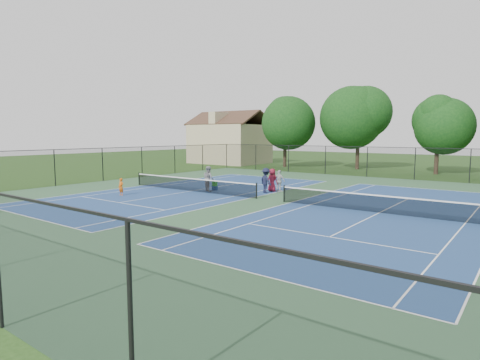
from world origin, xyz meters
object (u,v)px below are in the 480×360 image
Objects in this scene: tree_back_c at (439,122)px; bystander_b at (266,181)px; tree_back_a at (285,120)px; bystander_c at (272,180)px; tree_back_b at (359,115)px; instructor at (209,179)px; ball_hopper at (215,183)px; child_player at (121,187)px; bystander_a at (279,181)px; ball_crate at (215,188)px; clapboard_house at (230,142)px.

tree_back_c reaches higher than bystander_b.
tree_back_a reaches higher than bystander_c.
instructor is at bearing -94.39° from tree_back_b.
bystander_c reaches higher than ball_hopper.
bystander_b reaches higher than child_player.
tree_back_b is 31.48m from child_player.
tree_back_a is at bearing -176.82° from tree_back_c.
instructor reaches higher than ball_hopper.
instructor is 1.17× the size of bystander_a.
bystander_c is at bearing 45.70° from child_player.
tree_back_b reaches higher than bystander_a.
ball_hopper is (-1.93, -24.51, -6.07)m from tree_back_b.
ball_crate is at bearing 27.36° from bystander_c.
bystander_c is at bearing -62.05° from bystander_b.
bystander_a is at bearing 27.22° from ball_hopper.
tree_back_b is (9.00, 2.00, 0.56)m from tree_back_a.
tree_back_c is 33.14m from child_player.
instructor is at bearing 37.29° from bystander_a.
bystander_a is at bearing -60.58° from tree_back_a.
instructor is at bearing 49.56° from bystander_b.
tree_back_b is at bearing -80.31° from bystander_a.
clapboard_house is at bearing 125.98° from ball_crate.
ball_crate is (-1.93, -24.51, -6.44)m from tree_back_b.
bystander_c is 4.89× the size of ball_crate.
clapboard_house is 29.21m from ball_crate.
instructor is at bearing -54.81° from clapboard_house.
tree_back_a is at bearing 107.44° from ball_hopper.
child_player is (13.54, -29.42, -2.49)m from clapboard_house.
tree_back_a is at bearing 107.44° from ball_crate.
clapboard_house is 5.91× the size of bystander_b.
tree_back_b is at bearing 78.74° from child_player.
ball_crate is at bearing -65.60° from instructor.
tree_back_b is at bearing 85.50° from ball_hopper.
instructor is at bearing 54.88° from child_player.
bystander_c is at bearing -120.47° from instructor.
tree_back_a is at bearing -48.07° from instructor.
bystander_b is (3.94, 1.78, -0.03)m from instructor.
tree_back_a is 0.85× the size of clapboard_house.
tree_back_c is (18.00, 1.00, -0.56)m from tree_back_a.
tree_back_c is at bearing -103.70° from bystander_a.
tree_back_b is 1.19× the size of tree_back_c.
bystander_a reaches higher than ball_crate.
clapboard_house is 29.69m from instructor.
bystander_b is 4.42× the size of ball_hopper.
tree_back_b reaches higher than ball_crate.
child_player is 6.89m from ball_crate.
bystander_b is at bearing 15.49° from ball_hopper.
bystander_c is (20.97, -21.51, -2.23)m from clapboard_house.
tree_back_b reaches higher than bystander_b.
instructor is 1.10× the size of bystander_c.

